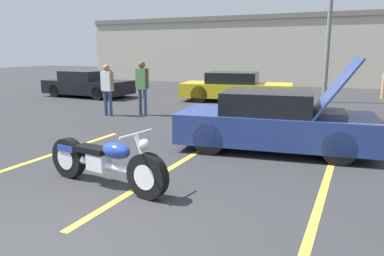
# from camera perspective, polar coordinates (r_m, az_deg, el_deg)

# --- Properties ---
(ground_plane) EXTENTS (80.00, 80.00, 0.00)m
(ground_plane) POSITION_cam_1_polar(r_m,az_deg,el_deg) (4.56, -21.72, -17.56)
(ground_plane) COLOR #2D2D30
(parking_stripe_foreground) EXTENTS (0.12, 4.82, 0.01)m
(parking_stripe_foreground) POSITION_cam_1_polar(r_m,az_deg,el_deg) (8.38, -21.37, -4.07)
(parking_stripe_foreground) COLOR yellow
(parking_stripe_foreground) RESTS_ON ground
(parking_stripe_middle) EXTENTS (0.12, 4.82, 0.01)m
(parking_stripe_middle) POSITION_cam_1_polar(r_m,az_deg,el_deg) (6.75, -4.80, -7.01)
(parking_stripe_middle) COLOR yellow
(parking_stripe_middle) RESTS_ON ground
(parking_stripe_back) EXTENTS (0.12, 4.82, 0.01)m
(parking_stripe_back) POSITION_cam_1_polar(r_m,az_deg,el_deg) (5.99, 19.06, -10.14)
(parking_stripe_back) COLOR yellow
(parking_stripe_back) RESTS_ON ground
(far_building) EXTENTS (32.00, 4.20, 4.40)m
(far_building) POSITION_cam_1_polar(r_m,az_deg,el_deg) (26.06, 18.28, 11.50)
(far_building) COLOR #B2AD9E
(far_building) RESTS_ON ground
(light_pole) EXTENTS (1.21, 0.28, 6.55)m
(light_pole) POSITION_cam_1_polar(r_m,az_deg,el_deg) (16.96, 20.61, 16.00)
(light_pole) COLOR slate
(light_pole) RESTS_ON ground
(motorcycle) EXTENTS (2.46, 0.75, 0.98)m
(motorcycle) POSITION_cam_1_polar(r_m,az_deg,el_deg) (6.18, -13.15, -5.09)
(motorcycle) COLOR black
(motorcycle) RESTS_ON ground
(show_car_hood_open) EXTENTS (4.35, 2.29, 2.04)m
(show_car_hood_open) POSITION_cam_1_polar(r_m,az_deg,el_deg) (8.40, 12.57, 0.92)
(show_car_hood_open) COLOR navy
(show_car_hood_open) RESTS_ON ground
(parked_car_mid_row) EXTENTS (4.92, 2.61, 1.26)m
(parked_car_mid_row) POSITION_cam_1_polar(r_m,az_deg,el_deg) (16.41, 6.66, 6.17)
(parked_car_mid_row) COLOR yellow
(parked_car_mid_row) RESTS_ON ground
(parked_car_left_row) EXTENTS (4.23, 2.02, 1.23)m
(parked_car_left_row) POSITION_cam_1_polar(r_m,az_deg,el_deg) (18.68, -15.63, 6.41)
(parked_car_left_row) COLOR black
(parked_car_left_row) RESTS_ON ground
(spectator_near_motorcycle) EXTENTS (0.52, 0.23, 1.72)m
(spectator_near_motorcycle) POSITION_cam_1_polar(r_m,az_deg,el_deg) (12.95, -12.80, 6.36)
(spectator_near_motorcycle) COLOR #38476B
(spectator_near_motorcycle) RESTS_ON ground
(spectator_midground) EXTENTS (0.52, 0.24, 1.83)m
(spectator_midground) POSITION_cam_1_polar(r_m,az_deg,el_deg) (12.78, -7.61, 6.82)
(spectator_midground) COLOR #38476B
(spectator_midground) RESTS_ON ground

